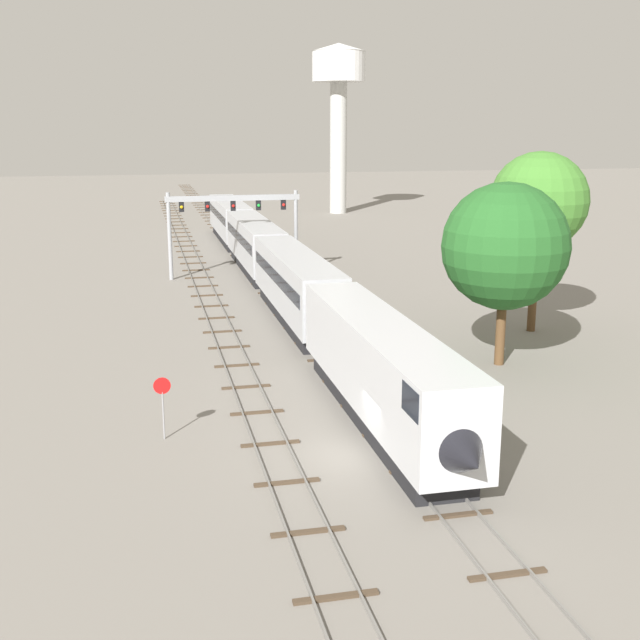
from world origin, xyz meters
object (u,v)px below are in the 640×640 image
at_px(signal_gantry, 233,214).
at_px(water_tower, 339,86).
at_px(stop_sign, 163,399).
at_px(passenger_train, 272,261).
at_px(trackside_tree_left, 539,202).
at_px(trackside_tree_mid, 505,246).

distance_m(signal_gantry, water_tower, 57.38).
xyz_separation_m(signal_gantry, stop_sign, (-7.75, -38.21, -3.88)).
distance_m(passenger_train, trackside_tree_left, 23.44).
bearing_deg(signal_gantry, trackside_tree_left, -54.41).
bearing_deg(passenger_train, trackside_tree_mid, -68.11).
height_order(trackside_tree_left, trackside_tree_mid, trackside_tree_left).
relative_size(passenger_train, trackside_tree_left, 6.86).
bearing_deg(stop_sign, passenger_train, 72.12).
bearing_deg(trackside_tree_mid, passenger_train, 111.89).
bearing_deg(trackside_tree_mid, trackside_tree_left, 50.87).
xyz_separation_m(stop_sign, trackside_tree_mid, (19.51, 7.32, 5.08)).
bearing_deg(water_tower, trackside_tree_left, -93.98).
relative_size(signal_gantry, trackside_tree_mid, 1.14).
distance_m(signal_gantry, trackside_tree_left, 29.81).
height_order(signal_gantry, stop_sign, signal_gantry).
height_order(water_tower, trackside_tree_left, water_tower).
xyz_separation_m(stop_sign, trackside_tree_left, (25.01, 14.09, 6.87)).
distance_m(passenger_train, signal_gantry, 8.18).
relative_size(passenger_train, signal_gantry, 6.80).
relative_size(trackside_tree_left, trackside_tree_mid, 1.13).
relative_size(signal_gantry, water_tower, 0.47).
xyz_separation_m(passenger_train, trackside_tree_left, (15.01, -16.92, 6.14)).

